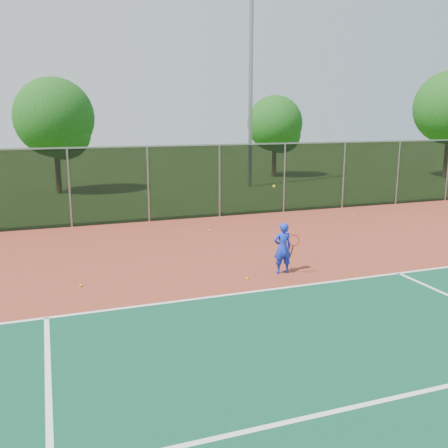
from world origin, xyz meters
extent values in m
plane|color=#2B5016|center=(0.00, 0.00, 0.00)|extent=(120.00, 120.00, 0.00)
cube|color=#943925|center=(0.00, 2.00, 0.01)|extent=(30.00, 20.00, 0.02)
cube|color=white|center=(2.00, 3.00, 0.03)|extent=(22.00, 0.10, 0.00)
cube|color=black|center=(0.00, 12.00, 1.52)|extent=(30.00, 0.04, 3.00)
cube|color=gray|center=(0.00, 12.00, 3.02)|extent=(30.00, 0.06, 0.06)
imported|color=#1730D7|center=(-0.94, 4.13, 0.72)|extent=(0.53, 0.37, 1.40)
cylinder|color=black|center=(-0.79, 3.88, 0.71)|extent=(0.03, 0.15, 0.27)
torus|color=#A51414|center=(-0.79, 3.78, 1.01)|extent=(0.30, 0.13, 0.29)
sphere|color=#CBCA17|center=(-1.19, 4.23, 2.39)|extent=(0.07, 0.07, 0.07)
sphere|color=#CBCA17|center=(5.48, 10.24, 0.06)|extent=(0.07, 0.07, 0.07)
sphere|color=#CBCA17|center=(-6.17, 4.81, 0.06)|extent=(0.07, 0.07, 0.07)
sphere|color=#CBCA17|center=(-1.26, 9.47, 0.06)|extent=(0.07, 0.07, 0.07)
sphere|color=#CBCA17|center=(-2.07, 3.89, 0.06)|extent=(0.07, 0.07, 0.07)
cylinder|color=gray|center=(4.76, 20.12, 5.94)|extent=(0.24, 0.24, 11.88)
cylinder|color=#372714|center=(-6.16, 21.10, 1.19)|extent=(0.30, 0.30, 2.38)
sphere|color=#144A13|center=(-6.16, 21.10, 4.09)|extent=(4.22, 4.22, 4.22)
sphere|color=#144A13|center=(-5.76, 20.80, 3.30)|extent=(2.90, 2.90, 2.90)
cylinder|color=#372714|center=(8.18, 23.96, 1.06)|extent=(0.30, 0.30, 2.12)
sphere|color=#144A13|center=(8.18, 23.96, 3.66)|extent=(3.77, 3.77, 3.77)
sphere|color=#144A13|center=(8.58, 23.66, 2.95)|extent=(2.59, 2.59, 2.59)
cylinder|color=#372714|center=(19.01, 19.52, 1.37)|extent=(0.30, 0.30, 2.74)
camera|label=1|loc=(-6.79, -7.53, 4.22)|focal=40.00mm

